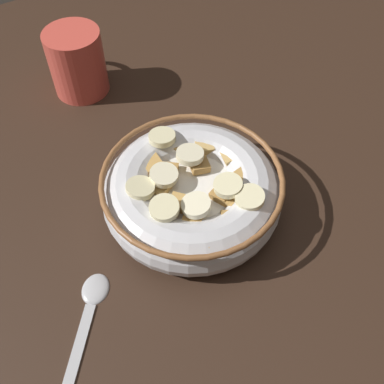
# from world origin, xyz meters

# --- Properties ---
(ground_plane) EXTENTS (1.04, 1.04, 0.02)m
(ground_plane) POSITION_xyz_m (0.00, 0.00, -0.01)
(ground_plane) COLOR #332116
(cereal_bowl) EXTENTS (0.19, 0.19, 0.06)m
(cereal_bowl) POSITION_xyz_m (-0.00, 0.00, 0.03)
(cereal_bowl) COLOR silver
(cereal_bowl) RESTS_ON ground_plane
(spoon) EXTENTS (0.13, 0.11, 0.01)m
(spoon) POSITION_xyz_m (-0.05, 0.15, 0.00)
(spoon) COLOR #B7B7BC
(spoon) RESTS_ON ground_plane
(coffee_mug) EXTENTS (0.10, 0.07, 0.09)m
(coffee_mug) POSITION_xyz_m (0.25, 0.02, 0.04)
(coffee_mug) COLOR #D84C3F
(coffee_mug) RESTS_ON ground_plane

